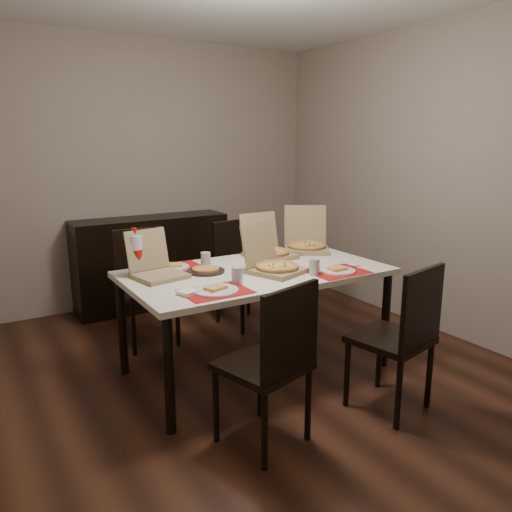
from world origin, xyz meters
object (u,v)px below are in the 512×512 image
sideboard (152,262)px  dining_table (256,279)px  chair_far_right (240,268)px  pizza_box_center (274,265)px  chair_far_left (144,281)px  soda_bottle (135,255)px  chair_near_left (273,359)px  chair_near_right (402,333)px  dip_bowl (257,260)px

sideboard → dining_table: bearing=-85.9°
chair_far_right → pizza_box_center: size_ratio=2.07×
pizza_box_center → chair_far_right: bearing=72.5°
sideboard → dining_table: (0.13, -1.78, 0.23)m
chair_far_left → soda_bottle: bearing=-112.7°
pizza_box_center → dining_table: bearing=120.9°
sideboard → soda_bottle: (-0.62, -1.45, 0.43)m
dining_table → sideboard: bearing=94.1°
chair_near_left → pizza_box_center: (0.48, 0.73, 0.29)m
chair_near_right → soda_bottle: soda_bottle is taller
pizza_box_center → dip_bowl: 0.30m
sideboard → chair_far_left: 0.91m
chair_near_left → chair_near_right: (0.86, -0.10, 0.00)m
chair_near_left → chair_far_left: 1.80m
chair_near_left → pizza_box_center: pizza_box_center is taller
dining_table → chair_near_right: (0.44, -0.95, -0.17)m
chair_far_right → dip_bowl: size_ratio=6.81×
sideboard → chair_far_right: size_ratio=1.61×
chair_far_right → chair_near_left: bearing=-114.7°
sideboard → chair_far_right: (0.52, -0.86, 0.06)m
chair_far_left → dip_bowl: (0.61, -0.77, 0.26)m
sideboard → chair_far_right: chair_far_right is taller
sideboard → chair_far_left: chair_far_left is taller
soda_bottle → chair_far_right: bearing=27.4°
dining_table → pizza_box_center: 0.18m
chair_near_left → soda_bottle: soda_bottle is taller
chair_near_right → soda_bottle: bearing=133.3°
chair_near_right → chair_far_left: bearing=116.3°
dining_table → chair_far_left: bearing=117.4°
sideboard → pizza_box_center: (0.20, -1.89, 0.35)m
chair_near_right → pizza_box_center: (-0.37, 0.83, 0.29)m
sideboard → chair_near_right: (0.57, -2.73, 0.06)m
pizza_box_center → dip_bowl: pizza_box_center is taller
chair_near_left → chair_far_left: same height
dip_bowl → soda_bottle: (-0.87, 0.14, 0.12)m
dining_table → chair_far_left: 1.08m
dining_table → dip_bowl: dip_bowl is taller
sideboard → chair_near_left: (-0.29, -2.62, 0.06)m
pizza_box_center → dip_bowl: size_ratio=3.29×
sideboard → pizza_box_center: bearing=-84.0°
chair_near_left → dip_bowl: size_ratio=6.81×
chair_far_left → chair_far_right: bearing=-2.0°
chair_near_left → soda_bottle: (-0.34, 1.17, 0.37)m
sideboard → chair_near_left: 2.64m
chair_near_right → pizza_box_center: 0.96m
chair_near_right → dip_bowl: size_ratio=6.81×
chair_far_right → pizza_box_center: pizza_box_center is taller
sideboard → dip_bowl: size_ratio=10.99×
chair_far_right → soda_bottle: (-1.15, -0.59, 0.37)m
sideboard → soda_bottle: size_ratio=4.71×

